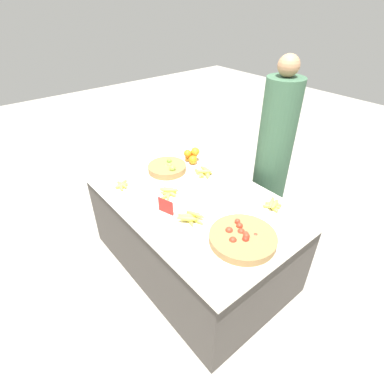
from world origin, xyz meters
name	(u,v)px	position (x,y,z in m)	size (l,w,h in m)	color
ground_plane	(192,262)	(0.00, 0.00, 0.00)	(12.00, 12.00, 0.00)	#A39E93
market_table	(192,232)	(0.00, 0.00, 0.37)	(1.73, 1.08, 0.73)	#4C4742
lime_bowl	(167,168)	(-0.46, 0.09, 0.76)	(0.34, 0.34, 0.10)	olive
tomato_basket	(242,238)	(0.59, -0.06, 0.76)	(0.44, 0.44, 0.09)	olive
orange_pile	(192,156)	(-0.45, 0.37, 0.79)	(0.15, 0.15, 0.14)	orange
metal_bowl	(225,190)	(0.13, 0.23, 0.77)	(0.34, 0.34, 0.07)	silver
price_sign	(166,206)	(0.03, -0.27, 0.79)	(0.13, 0.04, 0.12)	red
banana_bunch_back_center	(169,192)	(-0.15, -0.12, 0.76)	(0.17, 0.17, 0.06)	#EFDB4C
banana_bunch_front_center	(190,217)	(0.20, -0.19, 0.75)	(0.21, 0.19, 0.06)	#EFDB4C
banana_bunch_middle_left	(122,185)	(-0.49, -0.35, 0.75)	(0.15, 0.14, 0.03)	#EFDB4C
banana_bunch_middle_right	(204,172)	(-0.20, 0.29, 0.76)	(0.21, 0.15, 0.06)	#EFDB4C
banana_bunch_front_right	(273,205)	(0.49, 0.38, 0.76)	(0.15, 0.15, 0.06)	#EFDB4C
vendor_person	(272,164)	(0.13, 0.82, 0.80)	(0.30, 0.30, 1.70)	#385B42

